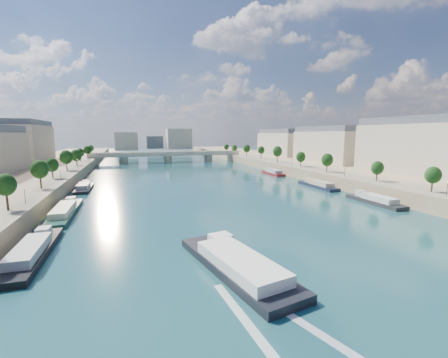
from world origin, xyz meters
TOP-DOWN VIEW (x-y plane):
  - ground at (0.00, 100.00)m, footprint 700.00×700.00m
  - quay_right at (72.00, 100.00)m, footprint 44.00×520.00m
  - pave_left at (-57.00, 100.00)m, footprint 14.00×520.00m
  - pave_right at (57.00, 100.00)m, footprint 14.00×520.00m
  - trees_left at (-55.00, 102.00)m, footprint 4.80×268.80m
  - trees_right at (55.00, 110.00)m, footprint 4.80×268.80m
  - lamps_left at (-52.50, 90.00)m, footprint 0.36×200.36m
  - lamps_right at (52.50, 105.00)m, footprint 0.36×200.36m
  - buildings_right at (85.00, 112.00)m, footprint 16.00×226.00m
  - skyline at (3.19, 319.52)m, footprint 79.00×42.00m
  - bridge at (0.00, 219.11)m, footprint 112.00×12.00m
  - tour_barge at (-12.40, 31.19)m, footprint 13.28×28.69m
  - wake at (-12.40, 14.58)m, footprint 12.73×26.01m
  - moored_barges_left at (-45.50, 45.40)m, footprint 5.00×156.09m
  - moored_barges_right at (45.50, 63.13)m, footprint 5.00×168.88m

SIDE VIEW (x-z plane):
  - ground at x=0.00m, z-range 0.00..0.00m
  - wake at x=-12.40m, z-range 0.00..0.04m
  - moored_barges_right at x=45.50m, z-range -0.96..2.64m
  - moored_barges_left at x=-45.50m, z-range -0.96..2.64m
  - tour_barge at x=-12.40m, z-range -0.85..2.93m
  - quay_right at x=72.00m, z-range 0.00..5.00m
  - pave_left at x=-57.00m, z-range 5.00..5.10m
  - pave_right at x=57.00m, z-range 5.00..5.10m
  - bridge at x=0.00m, z-range 1.01..9.16m
  - lamps_left at x=-52.50m, z-range 5.64..9.92m
  - lamps_right at x=52.50m, z-range 5.64..9.92m
  - trees_left at x=-55.00m, z-range 6.35..14.61m
  - trees_right at x=55.00m, z-range 6.35..14.61m
  - skyline at x=3.19m, z-range 3.66..25.66m
  - buildings_right at x=85.00m, z-range 4.85..28.05m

